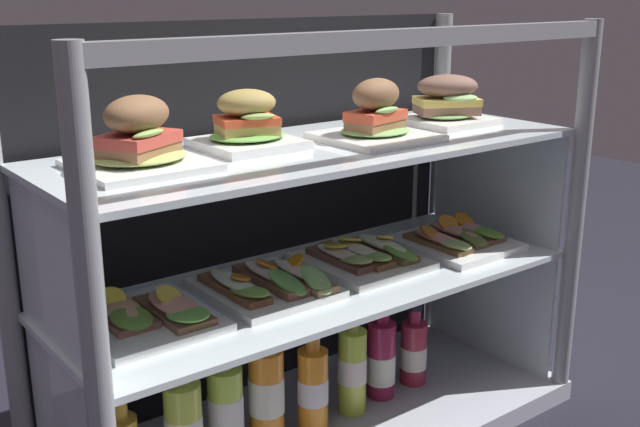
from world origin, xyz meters
TOP-DOWN VIEW (x-y plane):
  - case_frame at (0.00, 0.10)m, footprint 1.12×0.45m
  - riser_lower_tier at (0.00, 0.00)m, footprint 1.04×0.37m
  - shelf_lower_glass at (0.00, 0.00)m, footprint 1.06×0.39m
  - riser_upper_tier at (0.00, 0.00)m, footprint 1.04×0.37m
  - shelf_upper_glass at (0.00, 0.00)m, footprint 1.06×0.39m
  - plated_roll_sandwich_left_of_center at (-0.36, 0.02)m, footprint 0.21×0.21m
  - plated_roll_sandwich_far_right at (-0.13, 0.05)m, footprint 0.17×0.17m
  - plated_roll_sandwich_far_left at (0.11, -0.03)m, footprint 0.20×0.20m
  - plated_roll_sandwich_near_left_corner at (0.36, 0.02)m, footprint 0.17×0.17m
  - open_sandwich_tray_far_left at (-0.37, 0.01)m, footprint 0.22×0.24m
  - open_sandwich_tray_center at (-0.12, 0.00)m, footprint 0.22×0.25m
  - open_sandwich_tray_mid_left at (0.12, 0.01)m, footprint 0.22×0.24m
  - open_sandwich_tray_near_right_corner at (0.36, -0.03)m, footprint 0.22×0.24m
  - juice_bottle_front_second at (-0.22, 0.01)m, footprint 0.07×0.07m
  - juice_bottle_back_center at (-0.13, 0.00)m, footprint 0.07×0.07m
  - juice_bottle_back_left at (-0.04, -0.02)m, footprint 0.06×0.06m
  - juice_bottle_tucked_behind at (0.08, -0.01)m, footprint 0.06×0.06m
  - juice_bottle_front_left_end at (0.17, -0.00)m, footprint 0.06×0.06m
  - juice_bottle_near_post at (0.27, 0.00)m, footprint 0.06×0.06m

SIDE VIEW (x-z plane):
  - juice_bottle_near_post at x=0.27m, z-range 0.02..0.22m
  - juice_bottle_front_left_end at x=0.17m, z-range 0.02..0.24m
  - juice_bottle_back_left at x=-0.04m, z-range 0.03..0.26m
  - juice_bottle_front_second at x=-0.22m, z-range 0.03..0.26m
  - juice_bottle_tucked_behind at x=0.08m, z-range 0.02..0.27m
  - juice_bottle_back_center at x=-0.13m, z-range 0.02..0.28m
  - riser_lower_tier at x=0.00m, z-range 0.04..0.35m
  - shelf_lower_glass at x=0.00m, z-range 0.35..0.36m
  - open_sandwich_tray_near_right_corner at x=0.36m, z-range 0.35..0.41m
  - open_sandwich_tray_far_left at x=-0.37m, z-range 0.35..0.41m
  - open_sandwich_tray_mid_left at x=0.12m, z-range 0.35..0.41m
  - open_sandwich_tray_center at x=-0.12m, z-range 0.35..0.41m
  - case_frame at x=0.00m, z-range 0.04..0.90m
  - riser_upper_tier at x=0.00m, z-range 0.36..0.62m
  - shelf_upper_glass at x=0.00m, z-range 0.62..0.63m
  - plated_roll_sandwich_far_right at x=-0.13m, z-range 0.62..0.73m
  - plated_roll_sandwich_far_left at x=0.11m, z-range 0.61..0.73m
  - plated_roll_sandwich_near_left_corner at x=0.36m, z-range 0.62..0.73m
  - plated_roll_sandwich_left_of_center at x=-0.36m, z-range 0.62..0.74m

